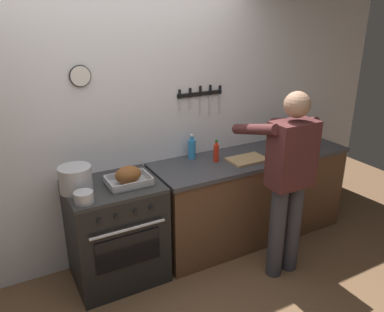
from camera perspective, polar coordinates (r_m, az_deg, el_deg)
The scene contains 11 objects.
wall_back at distance 3.48m, azimuth -10.56°, elevation 4.78°, with size 6.00×0.13×2.60m.
counter_block at distance 4.02m, azimuth 8.50°, elevation -5.86°, with size 2.03×0.65×0.90m.
stove at distance 3.45m, azimuth -11.17°, elevation -10.96°, with size 0.76×0.67×0.90m.
person_cook at distance 3.32m, azimuth 14.09°, elevation -2.69°, with size 0.51×0.63×1.66m.
roasting_pan at distance 3.19m, azimuth -9.41°, elevation -3.04°, with size 0.35×0.26×0.16m.
stock_pot at distance 3.15m, azimuth -16.89°, elevation -3.28°, with size 0.26×0.26×0.21m.
saucepan at distance 2.98m, azimuth -15.75°, elevation -5.92°, with size 0.15×0.15×0.09m.
cutting_board at distance 3.70m, azimuth 8.17°, elevation -0.50°, with size 0.36×0.24×0.02m, color tan.
bottle_cooking_oil at distance 3.97m, azimuth 11.42°, elevation 2.41°, with size 0.07×0.07×0.27m.
bottle_dish_soap at distance 3.68m, azimuth -0.02°, elevation 1.12°, with size 0.07×0.07×0.24m.
bottle_hot_sauce at distance 3.62m, azimuth 3.60°, elevation 0.52°, with size 0.05×0.05×0.21m.
Camera 1 is at (-1.01, -1.84, 2.25)m, focal length 35.98 mm.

